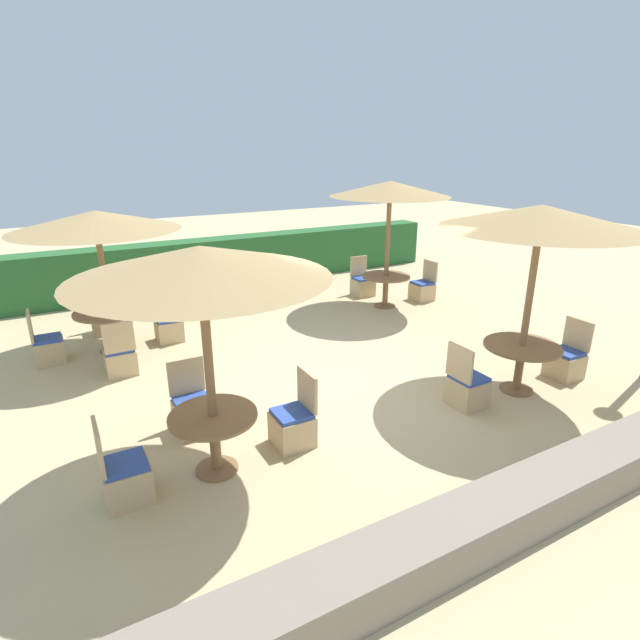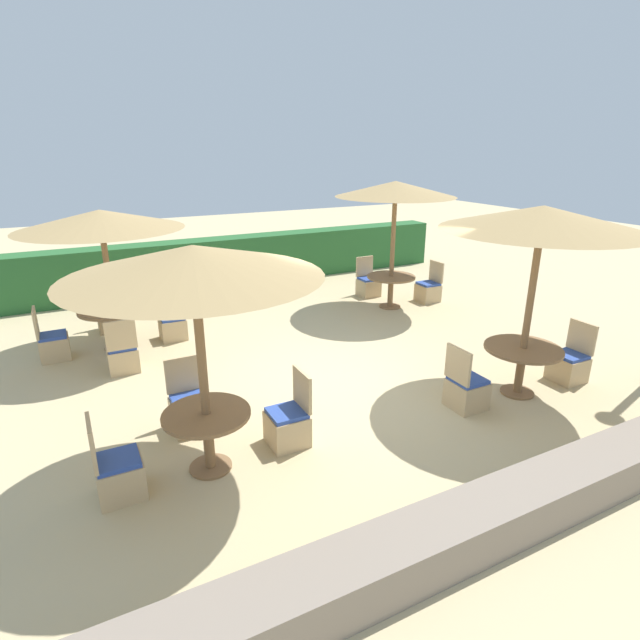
{
  "view_description": "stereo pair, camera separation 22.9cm",
  "coord_description": "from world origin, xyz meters",
  "px_view_note": "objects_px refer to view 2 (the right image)",
  "views": [
    {
      "loc": [
        -3.55,
        -5.81,
        3.49
      ],
      "look_at": [
        0.0,
        0.6,
        0.9
      ],
      "focal_mm": 28.0,
      "sensor_mm": 36.0,
      "label": 1
    },
    {
      "loc": [
        -3.35,
        -5.92,
        3.49
      ],
      "look_at": [
        0.0,
        0.6,
        0.9
      ],
      "focal_mm": 28.0,
      "sensor_mm": 36.0,
      "label": 2
    }
  ],
  "objects_px": {
    "round_table_front_right": "(522,357)",
    "patio_chair_back_left_south": "(123,356)",
    "parasol_front_right": "(542,219)",
    "patio_chair_back_right_east": "(428,290)",
    "patio_chair_front_right_east": "(569,365)",
    "parasol_back_left": "(100,220)",
    "patio_chair_front_right_west": "(466,390)",
    "patio_chair_front_left_west": "(118,474)",
    "patio_chair_front_left_east": "(288,424)",
    "patio_chair_back_left_east": "(174,325)",
    "round_table_front_left": "(207,426)",
    "patio_chair_back_left_west": "(53,345)",
    "parasol_front_left": "(193,262)",
    "patio_chair_front_left_north": "(190,410)",
    "round_table_back_right": "(391,283)",
    "patio_chair_back_left_north": "(110,317)",
    "parasol_back_right": "(395,190)",
    "round_table_back_left": "(114,316)",
    "patio_chair_back_right_north": "(368,285)"
  },
  "relations": [
    {
      "from": "parasol_front_left",
      "to": "round_table_front_right",
      "type": "height_order",
      "value": "parasol_front_left"
    },
    {
      "from": "patio_chair_back_left_north",
      "to": "patio_chair_back_left_west",
      "type": "relative_size",
      "value": 1.0
    },
    {
      "from": "parasol_front_right",
      "to": "round_table_front_right",
      "type": "bearing_deg",
      "value": 153.43
    },
    {
      "from": "patio_chair_front_left_north",
      "to": "round_table_back_right",
      "type": "xyz_separation_m",
      "value": [
        5.24,
        3.05,
        0.31
      ]
    },
    {
      "from": "patio_chair_back_left_north",
      "to": "patio_chair_back_right_east",
      "type": "bearing_deg",
      "value": 168.96
    },
    {
      "from": "parasol_front_right",
      "to": "patio_chair_back_left_south",
      "type": "bearing_deg",
      "value": 145.68
    },
    {
      "from": "parasol_front_left",
      "to": "patio_chair_back_left_west",
      "type": "relative_size",
      "value": 2.8
    },
    {
      "from": "parasol_front_left",
      "to": "round_table_front_left",
      "type": "bearing_deg",
      "value": 0.0
    },
    {
      "from": "patio_chair_front_right_east",
      "to": "patio_chair_back_right_east",
      "type": "height_order",
      "value": "same"
    },
    {
      "from": "round_table_front_left",
      "to": "patio_chair_back_left_east",
      "type": "relative_size",
      "value": 1.05
    },
    {
      "from": "parasol_front_left",
      "to": "round_table_back_left",
      "type": "distance_m",
      "value": 4.63
    },
    {
      "from": "round_table_front_left",
      "to": "patio_chair_back_left_south",
      "type": "bearing_deg",
      "value": 99.73
    },
    {
      "from": "round_table_front_right",
      "to": "patio_chair_back_left_west",
      "type": "distance_m",
      "value": 7.6
    },
    {
      "from": "patio_chair_front_left_east",
      "to": "patio_chair_back_left_south",
      "type": "distance_m",
      "value": 3.48
    },
    {
      "from": "patio_chair_front_left_north",
      "to": "round_table_back_right",
      "type": "distance_m",
      "value": 6.07
    },
    {
      "from": "patio_chair_front_right_east",
      "to": "parasol_back_left",
      "type": "distance_m",
      "value": 7.89
    },
    {
      "from": "patio_chair_front_left_east",
      "to": "round_table_back_right",
      "type": "xyz_separation_m",
      "value": [
        4.25,
        3.95,
        0.31
      ]
    },
    {
      "from": "round_table_front_left",
      "to": "patio_chair_back_left_west",
      "type": "height_order",
      "value": "patio_chair_back_left_west"
    },
    {
      "from": "parasol_front_right",
      "to": "patio_chair_back_right_east",
      "type": "relative_size",
      "value": 2.94
    },
    {
      "from": "round_table_front_left",
      "to": "patio_chair_back_right_east",
      "type": "bearing_deg",
      "value": 32.24
    },
    {
      "from": "patio_chair_front_right_east",
      "to": "parasol_back_left",
      "type": "height_order",
      "value": "parasol_back_left"
    },
    {
      "from": "patio_chair_front_left_north",
      "to": "patio_chair_back_left_east",
      "type": "xyz_separation_m",
      "value": [
        0.48,
        3.31,
        0.0
      ]
    },
    {
      "from": "parasol_front_left",
      "to": "patio_chair_back_right_east",
      "type": "xyz_separation_m",
      "value": [
        6.31,
        3.98,
        -2.13
      ]
    },
    {
      "from": "round_table_front_left",
      "to": "patio_chair_back_right_east",
      "type": "height_order",
      "value": "patio_chair_back_right_east"
    },
    {
      "from": "parasol_front_right",
      "to": "parasol_back_left",
      "type": "height_order",
      "value": "parasol_front_right"
    },
    {
      "from": "patio_chair_front_left_west",
      "to": "parasol_front_right",
      "type": "relative_size",
      "value": 0.34
    },
    {
      "from": "patio_chair_back_right_east",
      "to": "patio_chair_back_right_north",
      "type": "bearing_deg",
      "value": 44.51
    },
    {
      "from": "round_table_back_right",
      "to": "patio_chair_back_left_east",
      "type": "xyz_separation_m",
      "value": [
        -4.76,
        0.26,
        -0.31
      ]
    },
    {
      "from": "round_table_front_left",
      "to": "patio_chair_front_left_west",
      "type": "height_order",
      "value": "patio_chair_front_left_west"
    },
    {
      "from": "round_table_front_left",
      "to": "round_table_back_left",
      "type": "xyz_separation_m",
      "value": [
        -0.52,
        4.25,
        0.07
      ]
    },
    {
      "from": "parasol_front_left",
      "to": "round_table_back_right",
      "type": "xyz_separation_m",
      "value": [
        5.24,
        4.0,
        -1.82
      ]
    },
    {
      "from": "parasol_back_left",
      "to": "patio_chair_front_left_north",
      "type": "bearing_deg",
      "value": -80.96
    },
    {
      "from": "parasol_back_right",
      "to": "parasol_back_left",
      "type": "relative_size",
      "value": 1.02
    },
    {
      "from": "parasol_front_right",
      "to": "patio_chair_back_right_east",
      "type": "bearing_deg",
      "value": 67.59
    },
    {
      "from": "patio_chair_front_left_west",
      "to": "parasol_back_right",
      "type": "distance_m",
      "value": 7.76
    },
    {
      "from": "round_table_front_right",
      "to": "patio_chair_back_left_south",
      "type": "distance_m",
      "value": 6.17
    },
    {
      "from": "parasol_back_right",
      "to": "patio_chair_back_right_east",
      "type": "distance_m",
      "value": 2.56
    },
    {
      "from": "patio_chair_front_left_north",
      "to": "patio_chair_back_right_east",
      "type": "distance_m",
      "value": 6.99
    },
    {
      "from": "parasol_back_left",
      "to": "patio_chair_back_left_west",
      "type": "distance_m",
      "value": 2.28
    },
    {
      "from": "patio_chair_back_left_east",
      "to": "patio_chair_back_left_north",
      "type": "bearing_deg",
      "value": 44.35
    },
    {
      "from": "patio_chair_back_left_east",
      "to": "patio_chair_front_left_west",
      "type": "bearing_deg",
      "value": 161.26
    },
    {
      "from": "round_table_back_right",
      "to": "patio_chair_back_left_west",
      "type": "height_order",
      "value": "patio_chair_back_left_west"
    },
    {
      "from": "patio_chair_front_right_west",
      "to": "parasol_back_left",
      "type": "distance_m",
      "value": 6.4
    },
    {
      "from": "patio_chair_back_right_north",
      "to": "patio_chair_back_left_east",
      "type": "height_order",
      "value": "same"
    },
    {
      "from": "patio_chair_back_right_east",
      "to": "patio_chair_back_left_south",
      "type": "bearing_deg",
      "value": 96.65
    },
    {
      "from": "patio_chair_front_left_north",
      "to": "patio_chair_back_right_east",
      "type": "relative_size",
      "value": 1.0
    },
    {
      "from": "patio_chair_front_left_west",
      "to": "patio_chair_back_left_south",
      "type": "xyz_separation_m",
      "value": [
        0.42,
        3.21,
        0.0
      ]
    },
    {
      "from": "patio_chair_front_right_west",
      "to": "patio_chair_back_right_east",
      "type": "relative_size",
      "value": 1.0
    },
    {
      "from": "patio_chair_back_right_north",
      "to": "parasol_back_left",
      "type": "height_order",
      "value": "parasol_back_left"
    },
    {
      "from": "parasol_front_left",
      "to": "patio_chair_back_left_west",
      "type": "bearing_deg",
      "value": 109.97
    }
  ]
}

